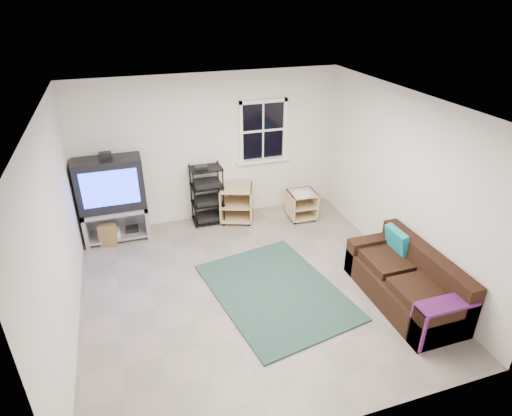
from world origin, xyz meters
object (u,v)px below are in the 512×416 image
object	(u,v)px
sofa	(407,283)
side_table_right	(301,203)
av_rack	(207,198)
tv_unit	(112,193)
side_table_left	(237,201)

from	to	relation	value
sofa	side_table_right	bearing A→B (deg)	98.77
av_rack	side_table_right	distance (m)	1.71
tv_unit	side_table_left	xyz separation A→B (m)	(2.10, 0.03, -0.49)
tv_unit	side_table_left	bearing A→B (deg)	0.68
tv_unit	side_table_right	bearing A→B (deg)	-5.39
av_rack	side_table_right	bearing A→B (deg)	-12.55
side_table_right	sofa	distance (m)	2.65
tv_unit	av_rack	xyz separation A→B (m)	(1.58, 0.06, -0.37)
av_rack	side_table_right	world-z (taller)	av_rack
side_table_right	sofa	bearing A→B (deg)	-81.23
tv_unit	sofa	bearing A→B (deg)	-38.76
av_rack	sofa	size ratio (longest dim) A/B	0.61
side_table_left	sofa	xyz separation A→B (m)	(1.53, -2.95, -0.06)
tv_unit	side_table_right	distance (m)	3.29
side_table_left	tv_unit	bearing A→B (deg)	-179.32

